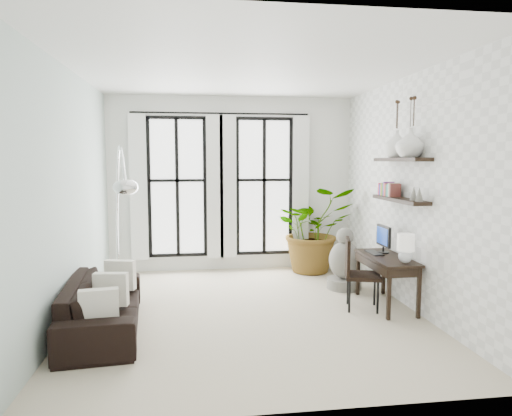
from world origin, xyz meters
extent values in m
plane|color=beige|center=(0.00, 0.00, 0.00)|extent=(5.00, 5.00, 0.00)
plane|color=white|center=(0.00, 0.00, 3.20)|extent=(5.00, 5.00, 0.00)
plane|color=#B4C8C1|center=(-2.25, 0.00, 1.60)|extent=(0.00, 5.00, 5.00)
plane|color=white|center=(2.25, 0.00, 1.60)|extent=(0.00, 5.00, 5.00)
plane|color=white|center=(0.00, 2.50, 1.60)|extent=(4.50, 0.00, 4.50)
cube|color=white|center=(-1.00, 2.47, 1.55)|extent=(1.00, 0.02, 2.50)
cube|color=white|center=(-1.68, 2.37, 1.55)|extent=(0.30, 0.04, 2.60)
cube|color=white|center=(-0.32, 2.37, 1.55)|extent=(0.30, 0.04, 2.60)
cube|color=white|center=(0.60, 2.47, 1.55)|extent=(1.00, 0.02, 2.50)
cube|color=white|center=(-0.08, 2.37, 1.55)|extent=(0.30, 0.04, 2.60)
cube|color=white|center=(1.28, 2.37, 1.55)|extent=(0.30, 0.04, 2.60)
cylinder|color=black|center=(-0.20, 2.38, 2.88)|extent=(3.20, 0.03, 0.03)
cube|color=black|center=(2.11, -0.01, 1.50)|extent=(0.25, 1.30, 0.05)
cube|color=black|center=(2.11, -0.01, 2.05)|extent=(0.25, 1.30, 0.05)
cube|color=#DB365B|center=(2.11, 0.54, 1.61)|extent=(0.16, 0.03, 0.18)
cube|color=#2F34A7|center=(2.11, 0.50, 1.61)|extent=(0.16, 0.04, 0.18)
cube|color=orange|center=(2.11, 0.45, 1.61)|extent=(0.16, 0.04, 0.18)
cube|color=#2E8A35|center=(2.11, 0.41, 1.61)|extent=(0.16, 0.04, 0.18)
cube|color=purple|center=(2.11, 0.36, 1.61)|extent=(0.16, 0.04, 0.18)
cube|color=#DB4E30|center=(2.11, 0.32, 1.61)|extent=(0.16, 0.04, 0.18)
cube|color=#525252|center=(2.11, 0.27, 1.61)|extent=(0.16, 0.04, 0.18)
cube|color=#38C7AB|center=(2.11, 0.23, 1.61)|extent=(0.16, 0.04, 0.18)
cube|color=#CAA590|center=(2.11, 0.18, 1.61)|extent=(0.16, 0.04, 0.18)
cube|color=brown|center=(2.11, 0.14, 1.61)|extent=(0.16, 0.04, 0.18)
cone|color=gray|center=(2.11, -0.41, 1.61)|extent=(0.10, 0.10, 0.18)
cone|color=gray|center=(2.11, -0.56, 1.61)|extent=(0.10, 0.10, 0.18)
imported|color=black|center=(-1.80, -0.42, 0.31)|extent=(1.02, 2.18, 0.62)
cube|color=beige|center=(-1.70, -1.12, 0.50)|extent=(0.40, 0.12, 0.40)
cube|color=beige|center=(-1.70, -0.42, 0.50)|extent=(0.40, 0.12, 0.40)
cube|color=beige|center=(-1.70, 0.28, 0.50)|extent=(0.40, 0.12, 0.40)
imported|color=#2D7228|center=(1.46, 2.10, 0.78)|extent=(1.53, 1.36, 1.57)
cube|color=black|center=(1.95, -0.01, 0.69)|extent=(0.51, 1.20, 0.04)
cube|color=black|center=(1.93, -0.01, 0.61)|extent=(0.46, 1.14, 0.11)
cube|color=black|center=(1.75, -0.56, 0.34)|extent=(0.05, 0.05, 0.66)
cube|color=black|center=(2.15, -0.56, 0.34)|extent=(0.05, 0.05, 0.66)
cube|color=black|center=(1.75, 0.55, 0.34)|extent=(0.05, 0.05, 0.66)
cube|color=black|center=(2.15, 0.55, 0.34)|extent=(0.05, 0.05, 0.66)
cube|color=black|center=(2.00, 0.22, 0.96)|extent=(0.04, 0.42, 0.30)
cube|color=navy|center=(1.97, 0.22, 0.96)|extent=(0.00, 0.36, 0.24)
cube|color=black|center=(1.86, 0.22, 0.72)|extent=(0.15, 0.40, 0.02)
sphere|color=silver|center=(2.00, -0.47, 0.80)|extent=(0.18, 0.18, 0.18)
cylinder|color=white|center=(2.00, -0.47, 0.99)|extent=(0.22, 0.22, 0.22)
cube|color=black|center=(1.58, -0.08, 0.46)|extent=(0.57, 0.57, 0.05)
cube|color=black|center=(1.38, -0.02, 0.72)|extent=(0.17, 0.46, 0.51)
cylinder|color=black|center=(1.40, -0.26, 0.22)|extent=(0.03, 0.03, 0.43)
cylinder|color=black|center=(1.77, -0.26, 0.22)|extent=(0.03, 0.03, 0.43)
cylinder|color=black|center=(1.40, 0.11, 0.22)|extent=(0.03, 0.03, 0.43)
cylinder|color=black|center=(1.77, 0.11, 0.22)|extent=(0.03, 0.03, 0.43)
cylinder|color=silver|center=(-1.90, 1.36, 0.05)|extent=(0.34, 0.34, 0.09)
cylinder|color=silver|center=(-1.90, 1.36, 0.51)|extent=(0.03, 0.03, 0.93)
ellipsoid|color=silver|center=(-1.50, -0.37, 1.72)|extent=(0.30, 0.30, 0.19)
cylinder|color=gray|center=(1.66, 0.93, 0.08)|extent=(0.55, 0.55, 0.16)
ellipsoid|color=gray|center=(1.66, 0.93, 0.46)|extent=(0.49, 0.49, 0.60)
sphere|color=gray|center=(1.66, 0.93, 0.85)|extent=(0.27, 0.27, 0.27)
imported|color=white|center=(2.11, -0.26, 2.27)|extent=(0.37, 0.37, 0.38)
imported|color=white|center=(2.11, 0.14, 2.27)|extent=(0.37, 0.37, 0.38)
camera|label=1|loc=(-0.69, -5.94, 2.04)|focal=32.00mm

